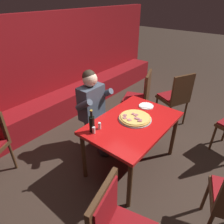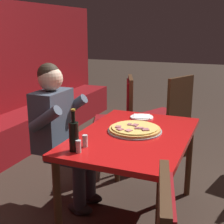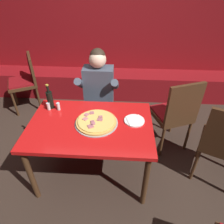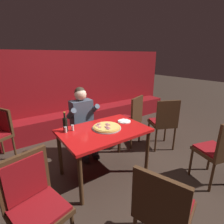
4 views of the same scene
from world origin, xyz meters
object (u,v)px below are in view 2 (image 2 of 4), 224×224
(plate_white_paper, at_px, (142,117))
(dining_chair_side_aisle, at_px, (171,111))
(beer_bottle, at_px, (74,135))
(diner_seated_blue_shirt, at_px, (61,130))
(main_dining_table, at_px, (134,144))
(dining_chair_near_right, at_px, (120,115))
(shaker_black_pepper, at_px, (85,142))
(shaker_parmesan, at_px, (78,147))
(pizza, at_px, (135,129))

(plate_white_paper, height_order, dining_chair_side_aisle, dining_chair_side_aisle)
(dining_chair_side_aisle, bearing_deg, plate_white_paper, 174.97)
(beer_bottle, height_order, diner_seated_blue_shirt, diner_seated_blue_shirt)
(main_dining_table, xyz_separation_m, dining_chair_side_aisle, (1.37, -0.01, -0.07))
(diner_seated_blue_shirt, relative_size, dining_chair_near_right, 1.24)
(plate_white_paper, distance_m, dining_chair_side_aisle, 0.94)
(shaker_black_pepper, bearing_deg, plate_white_paper, -10.66)
(shaker_parmesan, distance_m, diner_seated_blue_shirt, 0.66)
(beer_bottle, bearing_deg, shaker_black_pepper, -20.40)
(diner_seated_blue_shirt, height_order, dining_chair_near_right, diner_seated_blue_shirt)
(shaker_parmesan, xyz_separation_m, shaker_black_pepper, (0.11, 0.01, 0.00))
(plate_white_paper, xyz_separation_m, shaker_parmesan, (-0.94, 0.15, 0.03))
(main_dining_table, height_order, shaker_parmesan, shaker_parmesan)
(main_dining_table, bearing_deg, shaker_black_pepper, 149.34)
(beer_bottle, bearing_deg, diner_seated_blue_shirt, 39.77)
(main_dining_table, distance_m, shaker_black_pepper, 0.47)
(shaker_parmesan, height_order, dining_chair_side_aisle, dining_chair_side_aisle)
(shaker_parmesan, bearing_deg, diner_seated_blue_shirt, 41.60)
(main_dining_table, xyz_separation_m, shaker_black_pepper, (-0.39, 0.23, 0.12))
(main_dining_table, relative_size, plate_white_paper, 5.99)
(plate_white_paper, bearing_deg, beer_bottle, 168.33)
(plate_white_paper, height_order, shaker_black_pepper, shaker_black_pepper)
(beer_bottle, height_order, dining_chair_near_right, beer_bottle)
(pizza, bearing_deg, beer_bottle, 155.15)
(pizza, distance_m, diner_seated_blue_shirt, 0.65)
(main_dining_table, distance_m, diner_seated_blue_shirt, 0.66)
(shaker_black_pepper, bearing_deg, beer_bottle, 159.60)
(main_dining_table, xyz_separation_m, diner_seated_blue_shirt, (-0.00, 0.66, 0.04))
(pizza, xyz_separation_m, beer_bottle, (-0.54, 0.25, 0.09))
(diner_seated_blue_shirt, bearing_deg, shaker_black_pepper, -131.68)
(pizza, distance_m, shaker_black_pepper, 0.50)
(main_dining_table, bearing_deg, pizza, 12.81)
(pizza, xyz_separation_m, dining_chair_near_right, (0.92, 0.48, -0.17))
(main_dining_table, relative_size, shaker_black_pepper, 14.63)
(shaker_black_pepper, xyz_separation_m, dining_chair_side_aisle, (1.76, -0.24, -0.19))
(beer_bottle, bearing_deg, shaker_parmesan, -111.83)
(pizza, distance_m, shaker_parmesan, 0.59)
(beer_bottle, relative_size, dining_chair_near_right, 0.28)
(pizza, bearing_deg, dining_chair_near_right, 27.60)
(beer_bottle, distance_m, dining_chair_near_right, 1.50)
(main_dining_table, relative_size, dining_chair_near_right, 1.22)
(shaker_black_pepper, height_order, dining_chair_side_aisle, dining_chair_side_aisle)
(diner_seated_blue_shirt, bearing_deg, dining_chair_near_right, -9.69)
(plate_white_paper, bearing_deg, diner_seated_blue_shirt, 127.50)
(beer_bottle, relative_size, shaker_parmesan, 3.40)
(shaker_black_pepper, relative_size, dining_chair_near_right, 0.08)
(main_dining_table, bearing_deg, plate_white_paper, 9.22)
(main_dining_table, distance_m, plate_white_paper, 0.46)
(plate_white_paper, bearing_deg, shaker_parmesan, 170.94)
(plate_white_paper, bearing_deg, shaker_black_pepper, 169.34)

